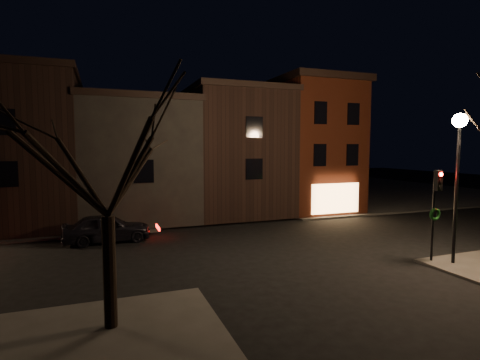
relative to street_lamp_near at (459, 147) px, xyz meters
name	(u,v)px	position (x,y,z in m)	size (l,w,h in m)	color
ground	(267,245)	(-6.20, 6.00, -5.18)	(120.00, 120.00, 0.00)	black
sidewalk_far_right	(349,190)	(13.80, 26.00, -5.12)	(30.00, 30.00, 0.12)	#2D2B28
corner_building	(308,145)	(1.80, 15.47, 0.22)	(6.50, 8.50, 10.50)	#511D0E
row_building_a	(230,152)	(-4.70, 16.50, -0.34)	(7.30, 10.30, 9.40)	black
row_building_b	(136,159)	(-11.95, 16.50, -0.85)	(7.80, 10.30, 8.40)	black
row_building_c	(23,149)	(-19.20, 16.50, -0.09)	(7.30, 10.30, 9.90)	black
street_lamp_near	(459,147)	(0.00, 0.00, 0.00)	(0.60, 0.60, 6.48)	black
traffic_signal	(436,201)	(-0.60, 0.49, -2.37)	(0.58, 0.38, 4.05)	black
bare_tree_left	(105,137)	(-14.20, -1.00, 0.25)	(5.60, 5.60, 7.50)	black
parked_car_a	(107,228)	(-14.14, 9.61, -4.40)	(1.84, 4.58, 1.56)	black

